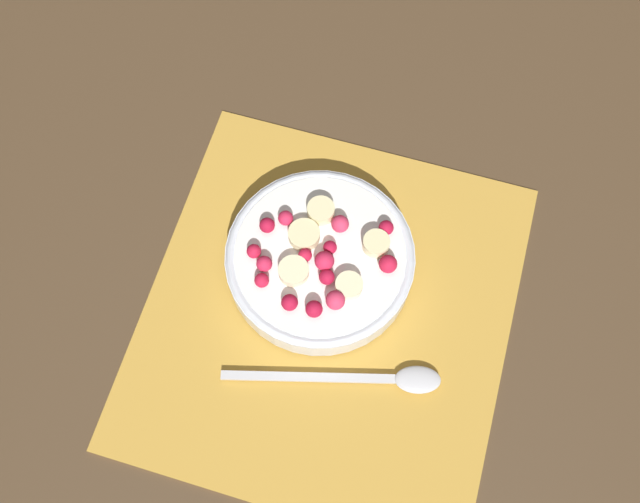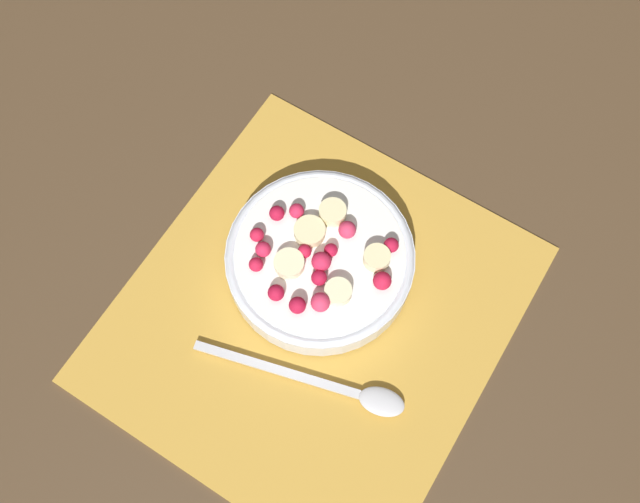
# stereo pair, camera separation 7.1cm
# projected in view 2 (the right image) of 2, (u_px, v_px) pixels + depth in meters

# --- Properties ---
(ground_plane) EXTENTS (3.00, 3.00, 0.00)m
(ground_plane) POSITION_uv_depth(u_px,v_px,m) (315.00, 313.00, 0.74)
(ground_plane) COLOR #4C3823
(placemat) EXTENTS (0.40, 0.37, 0.01)m
(placemat) POSITION_uv_depth(u_px,v_px,m) (315.00, 312.00, 0.74)
(placemat) COLOR gold
(placemat) RESTS_ON ground_plane
(fruit_bowl) EXTENTS (0.19, 0.19, 0.05)m
(fruit_bowl) POSITION_uv_depth(u_px,v_px,m) (320.00, 259.00, 0.73)
(fruit_bowl) COLOR silver
(fruit_bowl) RESTS_ON placemat
(spoon) EXTENTS (0.07, 0.21, 0.01)m
(spoon) POSITION_uv_depth(u_px,v_px,m) (342.00, 390.00, 0.70)
(spoon) COLOR silver
(spoon) RESTS_ON placemat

